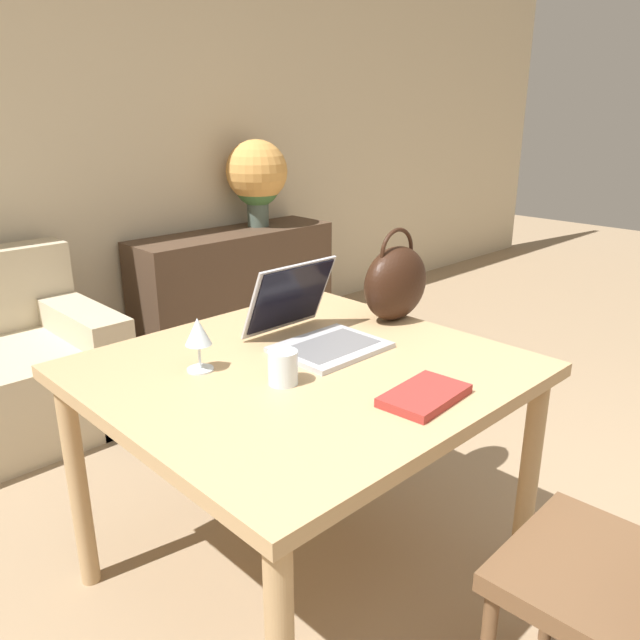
# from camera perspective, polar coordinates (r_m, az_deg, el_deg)

# --- Properties ---
(wall_back) EXTENTS (10.00, 0.06, 2.70)m
(wall_back) POSITION_cam_1_polar(r_m,az_deg,el_deg) (3.65, -25.00, 15.31)
(wall_back) COLOR beige
(wall_back) RESTS_ON ground_plane
(dining_table) EXTENTS (1.14, 1.08, 0.76)m
(dining_table) POSITION_cam_1_polar(r_m,az_deg,el_deg) (1.85, -1.55, -6.54)
(dining_table) COLOR tan
(dining_table) RESTS_ON ground_plane
(sideboard) EXTENTS (1.35, 0.40, 0.73)m
(sideboard) POSITION_cam_1_polar(r_m,az_deg,el_deg) (4.07, -7.70, 2.95)
(sideboard) COLOR #4C3828
(sideboard) RESTS_ON ground_plane
(laptop) EXTENTS (0.32, 0.37, 0.25)m
(laptop) POSITION_cam_1_polar(r_m,az_deg,el_deg) (1.96, -0.83, -0.27)
(laptop) COLOR #ADADB2
(laptop) RESTS_ON dining_table
(drinking_glass) EXTENTS (0.08, 0.08, 0.09)m
(drinking_glass) POSITION_cam_1_polar(r_m,az_deg,el_deg) (1.68, -3.41, -4.35)
(drinking_glass) COLOR silver
(drinking_glass) RESTS_ON dining_table
(wine_glass) EXTENTS (0.08, 0.08, 0.16)m
(wine_glass) POSITION_cam_1_polar(r_m,az_deg,el_deg) (1.77, -11.09, -1.28)
(wine_glass) COLOR silver
(wine_glass) RESTS_ON dining_table
(handbag) EXTENTS (0.28, 0.15, 0.32)m
(handbag) POSITION_cam_1_polar(r_m,az_deg,el_deg) (2.18, 6.93, 3.44)
(handbag) COLOR black
(handbag) RESTS_ON dining_table
(flower_vase) EXTENTS (0.39, 0.39, 0.55)m
(flower_vase) POSITION_cam_1_polar(r_m,az_deg,el_deg) (4.11, -5.79, 12.93)
(flower_vase) COLOR #47564C
(flower_vase) RESTS_ON sideboard
(book) EXTENTS (0.25, 0.16, 0.02)m
(book) POSITION_cam_1_polar(r_m,az_deg,el_deg) (1.62, 9.54, -6.82)
(book) COLOR maroon
(book) RESTS_ON dining_table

